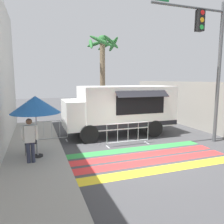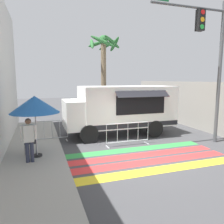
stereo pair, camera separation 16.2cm
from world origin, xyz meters
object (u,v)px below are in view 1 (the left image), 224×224
(vendor_person, at_px, (30,138))
(barricade_side, at_px, (52,132))
(traffic_signal_pole, at_px, (209,50))
(food_truck, at_px, (118,107))
(palm_tree, at_px, (103,62))
(folding_chair, at_px, (31,140))
(barricade_front, at_px, (128,134))
(patio_umbrella, at_px, (35,105))

(vendor_person, height_order, barricade_side, vendor_person)
(vendor_person, bearing_deg, traffic_signal_pole, -10.69)
(traffic_signal_pole, bearing_deg, vendor_person, -177.02)
(traffic_signal_pole, distance_m, barricade_side, 8.28)
(food_truck, bearing_deg, traffic_signal_pole, -40.79)
(vendor_person, xyz_separation_m, barricade_side, (0.93, 2.96, -0.53))
(food_truck, distance_m, traffic_signal_pole, 5.20)
(barricade_side, relative_size, palm_tree, 0.26)
(folding_chair, relative_size, barricade_front, 0.41)
(patio_umbrella, height_order, folding_chair, patio_umbrella)
(patio_umbrella, relative_size, barricade_front, 1.09)
(folding_chair, height_order, palm_tree, palm_tree)
(traffic_signal_pole, xyz_separation_m, barricade_front, (-3.58, 0.82, -3.85))
(palm_tree, bearing_deg, barricade_front, -94.81)
(patio_umbrella, distance_m, palm_tree, 7.77)
(vendor_person, bearing_deg, food_truck, 22.15)
(food_truck, height_order, patio_umbrella, food_truck)
(food_truck, bearing_deg, vendor_person, -144.17)
(patio_umbrella, xyz_separation_m, vendor_person, (-0.23, -0.54, -1.08))
(barricade_side, bearing_deg, patio_umbrella, -105.94)
(food_truck, distance_m, patio_umbrella, 5.08)
(folding_chair, relative_size, barricade_side, 0.56)
(folding_chair, relative_size, vendor_person, 0.55)
(vendor_person, relative_size, barricade_front, 0.74)
(traffic_signal_pole, relative_size, palm_tree, 1.09)
(barricade_side, bearing_deg, folding_chair, -116.10)
(traffic_signal_pole, xyz_separation_m, vendor_person, (-7.79, -0.41, -3.33))
(vendor_person, bearing_deg, palm_tree, 41.10)
(patio_umbrella, bearing_deg, folding_chair, 114.18)
(vendor_person, height_order, palm_tree, palm_tree)
(vendor_person, distance_m, palm_tree, 8.66)
(patio_umbrella, distance_m, folding_chair, 1.55)
(traffic_signal_pole, distance_m, folding_chair, 8.65)
(traffic_signal_pole, bearing_deg, patio_umbrella, 178.98)
(palm_tree, bearing_deg, vendor_person, -125.23)
(patio_umbrella, relative_size, palm_tree, 0.38)
(barricade_front, bearing_deg, vendor_person, -163.70)
(patio_umbrella, bearing_deg, vendor_person, -113.36)
(food_truck, bearing_deg, barricade_front, -98.20)
(folding_chair, height_order, barricade_side, barricade_side)
(traffic_signal_pole, distance_m, palm_tree, 6.94)
(patio_umbrella, relative_size, folding_chair, 2.66)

